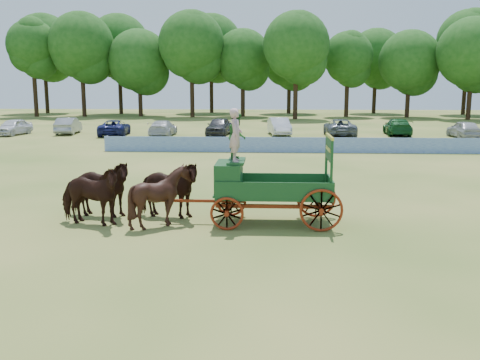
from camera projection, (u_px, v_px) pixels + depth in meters
name	position (u px, v px, depth m)	size (l,w,h in m)	color
ground	(340.00, 217.00, 18.87)	(160.00, 160.00, 0.00)	#A7944B
horse_lead_left	(89.00, 195.00, 17.65)	(1.09, 2.40, 2.03)	black
horse_lead_right	(100.00, 189.00, 18.73)	(1.09, 2.40, 2.03)	black
horse_wheel_left	(161.00, 196.00, 17.52)	(1.64, 1.84, 2.03)	black
horse_wheel_right	(167.00, 190.00, 18.60)	(1.09, 2.40, 2.03)	black
farm_dray	(251.00, 174.00, 17.80)	(5.99, 2.00, 3.87)	maroon
sponsor_banner	(292.00, 145.00, 36.51)	(26.00, 0.08, 1.05)	#1C409C
parked_cars	(254.00, 127.00, 48.37)	(47.03, 7.18, 1.60)	silver
treeline	(261.00, 49.00, 76.48)	(90.10, 24.53, 15.62)	#382314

